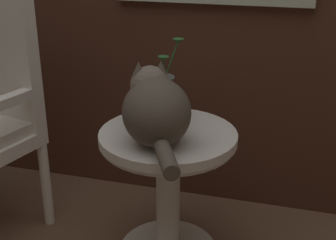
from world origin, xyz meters
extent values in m
cylinder|color=silver|center=(0.11, 0.21, 0.27)|extent=(0.09, 0.09, 0.49)
cylinder|color=silver|center=(0.11, 0.21, 0.54)|extent=(0.52, 0.52, 0.03)
torus|color=silver|center=(0.11, 0.21, 0.51)|extent=(0.50, 0.50, 0.02)
cylinder|color=silver|center=(-0.47, 0.28, 0.20)|extent=(0.04, 0.04, 0.40)
ellipsoid|color=brown|center=(0.10, 0.10, 0.67)|extent=(0.33, 0.34, 0.24)
sphere|color=#76695D|center=(0.03, 0.26, 0.71)|extent=(0.15, 0.15, 0.15)
cone|color=brown|center=(0.07, 0.28, 0.78)|extent=(0.05, 0.05, 0.05)
cone|color=brown|center=(-0.01, 0.24, 0.78)|extent=(0.05, 0.05, 0.05)
cylinder|color=brown|center=(0.18, -0.07, 0.60)|extent=(0.15, 0.23, 0.05)
cylinder|color=slate|center=(0.06, 0.33, 0.56)|extent=(0.07, 0.07, 0.01)
ellipsoid|color=slate|center=(0.06, 0.33, 0.62)|extent=(0.11, 0.11, 0.11)
cylinder|color=slate|center=(0.06, 0.33, 0.70)|extent=(0.06, 0.06, 0.06)
torus|color=slate|center=(0.06, 0.33, 0.73)|extent=(0.08, 0.08, 0.01)
cylinder|color=#2D662D|center=(0.09, 0.35, 0.80)|extent=(0.05, 0.04, 0.14)
cone|color=#2D662D|center=(0.11, 0.37, 0.86)|extent=(0.04, 0.04, 0.02)
cylinder|color=#2D662D|center=(0.07, 0.33, 0.77)|extent=(0.01, 0.02, 0.08)
cone|color=#2D662D|center=(0.07, 0.32, 0.81)|extent=(0.04, 0.04, 0.02)
camera|label=1|loc=(0.55, -1.34, 1.27)|focal=50.48mm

